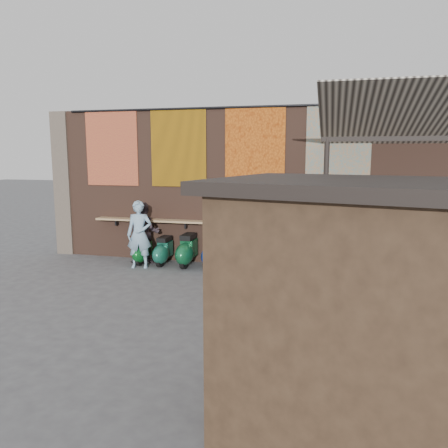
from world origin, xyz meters
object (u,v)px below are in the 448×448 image
at_px(scooter_stool_1, 164,251).
at_px(scooter_stool_4, 236,255).
at_px(scooter_stool_0, 143,251).
at_px(scooter_stool_5, 260,255).
at_px(diner_right, 145,233).
at_px(scooter_stool_8, 338,262).
at_px(scooter_stool_9, 365,262).
at_px(shelf_box, 217,217).
at_px(scooter_stool_6, 286,258).
at_px(scooter_stool_7, 311,257).
at_px(scooter_stool_2, 187,250).
at_px(scooter_stool_3, 212,253).
at_px(shopper_navy, 405,267).
at_px(diner_left, 139,234).
at_px(shopper_tan, 326,253).
at_px(market_stall, 351,321).

bearing_deg(scooter_stool_1, scooter_stool_4, 1.40).
relative_size(scooter_stool_0, scooter_stool_5, 0.87).
distance_m(scooter_stool_4, diner_right, 2.48).
height_order(scooter_stool_8, scooter_stool_9, scooter_stool_9).
distance_m(shelf_box, diner_right, 1.94).
relative_size(scooter_stool_5, scooter_stool_8, 1.16).
xyz_separation_m(scooter_stool_6, diner_right, (-3.69, 0.04, 0.44)).
relative_size(scooter_stool_1, scooter_stool_7, 0.91).
bearing_deg(scooter_stool_2, scooter_stool_3, 2.79).
xyz_separation_m(scooter_stool_1, scooter_stool_5, (2.51, 0.00, 0.03)).
distance_m(scooter_stool_3, shopper_navy, 4.89).
relative_size(scooter_stool_0, scooter_stool_6, 0.95).
distance_m(shelf_box, scooter_stool_4, 1.08).
relative_size(diner_left, shopper_tan, 1.06).
height_order(shelf_box, scooter_stool_3, shelf_box).
height_order(scooter_stool_1, scooter_stool_6, scooter_stool_1).
bearing_deg(scooter_stool_5, scooter_stool_9, -0.90).
bearing_deg(scooter_stool_7, scooter_stool_9, -4.52).
bearing_deg(scooter_stool_7, scooter_stool_4, -179.60).
distance_m(scooter_stool_4, scooter_stool_8, 2.46).
height_order(shelf_box, scooter_stool_0, shelf_box).
height_order(scooter_stool_9, shopper_tan, shopper_tan).
height_order(scooter_stool_9, market_stall, market_stall).
bearing_deg(scooter_stool_1, scooter_stool_3, 1.72).
height_order(scooter_stool_5, shopper_navy, shopper_navy).
bearing_deg(scooter_stool_9, shelf_box, 174.53).
xyz_separation_m(shelf_box, scooter_stool_1, (-1.34, -0.31, -0.88)).
distance_m(shelf_box, scooter_stool_8, 3.18).
bearing_deg(scooter_stool_0, scooter_stool_6, -0.43).
distance_m(scooter_stool_0, scooter_stool_7, 4.31).
xyz_separation_m(scooter_stool_3, scooter_stool_5, (1.22, -0.04, 0.01)).
relative_size(scooter_stool_8, market_stall, 0.29).
bearing_deg(scooter_stool_0, shelf_box, 9.42).
bearing_deg(shopper_tan, scooter_stool_5, 93.93).
height_order(scooter_stool_0, market_stall, market_stall).
xyz_separation_m(diner_right, market_stall, (4.94, -6.15, 0.43)).
relative_size(scooter_stool_0, shopper_tan, 0.45).
relative_size(scooter_stool_4, diner_right, 0.48).
bearing_deg(scooter_stool_8, diner_right, -179.70).
bearing_deg(scooter_stool_1, scooter_stool_2, 0.66).
distance_m(scooter_stool_3, market_stall, 6.98).
bearing_deg(scooter_stool_4, market_stall, -67.96).
relative_size(scooter_stool_5, market_stall, 0.34).
bearing_deg(scooter_stool_2, scooter_stool_8, 0.42).
distance_m(scooter_stool_7, shopper_navy, 3.12).
bearing_deg(scooter_stool_7, scooter_stool_6, -170.59).
bearing_deg(scooter_stool_6, scooter_stool_3, 177.75).
height_order(scooter_stool_3, diner_left, diner_left).
bearing_deg(scooter_stool_9, scooter_stool_1, 179.57).
distance_m(scooter_stool_2, scooter_stool_8, 3.73).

